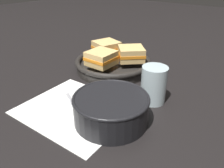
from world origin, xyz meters
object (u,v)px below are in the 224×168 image
spoon (78,114)px  sandwich_far_left (131,54)px  skillet (113,64)px  sandwich_near_right (101,58)px  sandwich_near_left (106,47)px  soup_bowl (111,107)px  drinking_glass (154,85)px

spoon → sandwich_far_left: 0.32m
skillet → sandwich_near_right: size_ratio=4.05×
spoon → sandwich_near_left: (-0.16, 0.31, 0.06)m
soup_bowl → spoon: soup_bowl is taller
soup_bowl → sandwich_near_left: bearing=131.2°
skillet → sandwich_near_left: 0.08m
spoon → drinking_glass: 0.22m
sandwich_near_left → sandwich_near_right: (0.06, -0.09, 0.00)m
skillet → sandwich_far_left: bearing=28.7°
sandwich_near_right → drinking_glass: size_ratio=0.86×
skillet → drinking_glass: drinking_glass is taller
spoon → sandwich_near_right: (-0.11, 0.22, 0.06)m
sandwich_far_left → spoon: bearing=-80.3°
drinking_glass → spoon: bearing=-121.1°
sandwich_far_left → drinking_glass: size_ratio=1.19×
soup_bowl → sandwich_far_left: 0.30m
spoon → sandwich_far_left: bearing=128.0°
sandwich_near_left → sandwich_near_right: 0.11m
spoon → sandwich_near_right: size_ratio=1.64×
spoon → sandwich_far_left: sandwich_far_left is taller
sandwich_near_left → drinking_glass: drinking_glass is taller
spoon → sandwich_near_right: 0.25m
sandwich_near_left → drinking_glass: (0.27, -0.13, -0.01)m
sandwich_near_left → sandwich_near_right: size_ratio=1.23×
drinking_glass → soup_bowl: bearing=-103.4°
sandwich_near_left → sandwich_far_left: size_ratio=0.89×
sandwich_far_left → drinking_glass: drinking_glass is taller
spoon → skillet: (-0.11, 0.28, 0.01)m
skillet → sandwich_near_left: bearing=151.6°
sandwich_near_left → sandwich_far_left: (0.11, 0.00, 0.00)m
skillet → drinking_glass: (0.22, -0.10, 0.03)m
spoon → sandwich_far_left: size_ratio=1.18×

